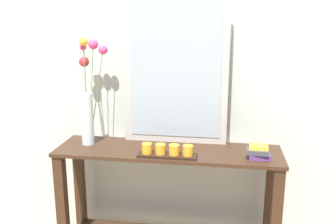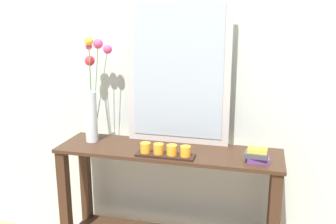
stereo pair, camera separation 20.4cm
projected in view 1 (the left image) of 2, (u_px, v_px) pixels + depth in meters
wall_back at (175, 48)px, 2.24m from camera, size 6.40×0.08×2.70m
console_table at (168, 200)px, 2.17m from camera, size 1.27×0.35×0.80m
mirror_leaning at (175, 72)px, 2.12m from camera, size 0.61×0.03×0.85m
tall_vase_left at (88, 97)px, 2.15m from camera, size 0.18×0.16×0.62m
candle_tray at (167, 151)px, 1.98m from camera, size 0.32×0.09×0.07m
book_stack at (258, 152)px, 1.95m from camera, size 0.13×0.09×0.07m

